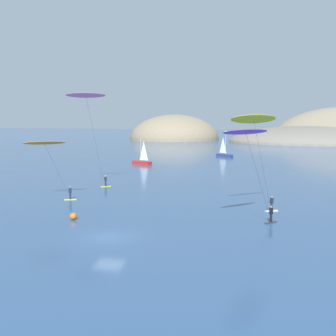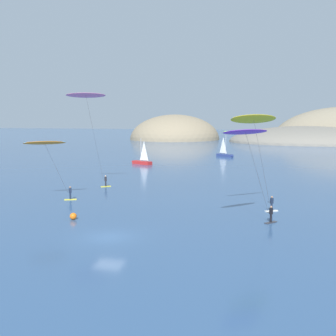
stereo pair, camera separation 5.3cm
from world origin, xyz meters
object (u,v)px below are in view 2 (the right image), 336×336
at_px(kitesurfer_pink, 87,102).
at_px(kitesurfer_yellow, 255,125).
at_px(sailboat_near, 141,161).
at_px(marker_buoy, 73,216).
at_px(kitesurfer_orange, 47,148).
at_px(sailboat_far, 226,154).
at_px(kitesurfer_purple, 248,139).

xyz_separation_m(kitesurfer_pink, kitesurfer_yellow, (24.36, -11.38, -2.99)).
relative_size(sailboat_near, marker_buoy, 8.20).
xyz_separation_m(sailboat_near, kitesurfer_pink, (1.89, -31.00, 11.90)).
distance_m(kitesurfer_orange, kitesurfer_yellow, 25.05).
xyz_separation_m(sailboat_far, marker_buoy, (-7.53, -71.11, -0.29)).
relative_size(sailboat_near, kitesurfer_orange, 0.76).
bearing_deg(sailboat_far, kitesurfer_purple, -82.07).
relative_size(sailboat_near, kitesurfer_yellow, 0.53).
relative_size(kitesurfer_orange, kitesurfer_yellow, 0.70).
bearing_deg(kitesurfer_orange, kitesurfer_purple, -15.22).
height_order(kitesurfer_pink, marker_buoy, kitesurfer_pink).
bearing_deg(kitesurfer_purple, sailboat_near, 118.16).
bearing_deg(kitesurfer_orange, sailboat_far, 76.86).
bearing_deg(sailboat_far, kitesurfer_orange, -103.14).
bearing_deg(kitesurfer_yellow, marker_buoy, -157.95).
distance_m(kitesurfer_orange, marker_buoy, 12.36).
distance_m(sailboat_far, marker_buoy, 71.51).
distance_m(sailboat_far, kitesurfer_orange, 65.26).
distance_m(sailboat_near, kitesurfer_purple, 55.40).
distance_m(kitesurfer_pink, marker_buoy, 23.17).
bearing_deg(kitesurfer_purple, kitesurfer_yellow, 86.59).
height_order(sailboat_far, kitesurfer_orange, kitesurfer_orange).
bearing_deg(kitesurfer_orange, kitesurfer_pink, 87.28).
bearing_deg(marker_buoy, sailboat_far, 83.95).
distance_m(kitesurfer_orange, kitesurfer_purple, 25.46).
height_order(kitesurfer_orange, kitesurfer_purple, kitesurfer_purple).
height_order(sailboat_near, kitesurfer_purple, kitesurfer_purple).
relative_size(sailboat_near, kitesurfer_pink, 0.41).
relative_size(kitesurfer_pink, kitesurfer_purple, 1.48).
distance_m(sailboat_near, kitesurfer_pink, 33.26).
relative_size(sailboat_near, kitesurfer_purple, 0.61).
xyz_separation_m(kitesurfer_pink, marker_buoy, (6.73, -18.52, -12.19)).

